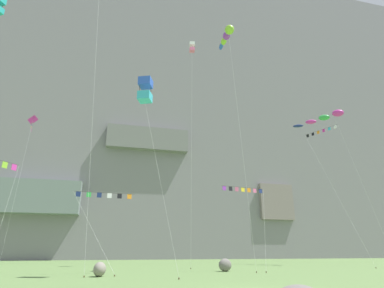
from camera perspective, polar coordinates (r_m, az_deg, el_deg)
cliff_face at (r=89.42m, az=-8.65°, el=6.48°), size 180.00×31.35×79.26m
boulder_near_cliff_base at (r=29.47m, az=6.04°, el=-21.03°), size 1.46×1.26×1.06m
boulder_foreground_right at (r=24.46m, az=-16.44°, el=-21.00°), size 0.97×1.32×0.97m
kite_box_near_cliff at (r=45.25m, az=0.01°, el=17.05°), size 1.40×3.74×29.09m
kite_banner_far_left at (r=30.43m, az=9.48°, el=-8.76°), size 4.63×2.71×7.45m
kite_box_front_field at (r=25.83m, az=-8.49°, el=9.67°), size 3.29×2.44×14.96m
kite_windsock_high_left at (r=37.42m, az=6.34°, el=19.03°), size 1.54×5.43×25.35m
kite_banner_mid_right at (r=27.04m, az=-15.67°, el=-9.53°), size 4.91×2.63×6.28m
kite_windsock_upper_left at (r=49.55m, az=23.07°, el=4.50°), size 6.72×7.79×20.88m
kite_banner_low_center at (r=45.15m, az=22.74°, el=0.83°), size 1.81×7.77×17.20m
kite_diamond_mid_center at (r=58.03m, az=-27.15°, el=2.95°), size 1.69×4.47×23.18m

